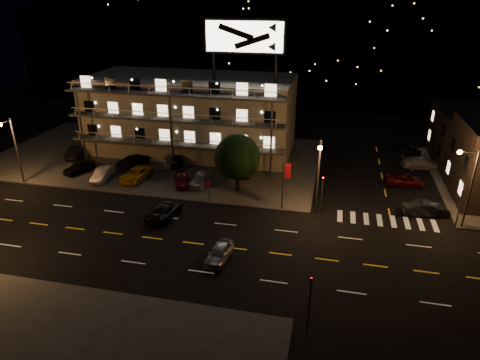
% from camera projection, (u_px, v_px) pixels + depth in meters
% --- Properties ---
extents(ground, '(140.00, 140.00, 0.00)m').
position_uv_depth(ground, '(214.00, 246.00, 38.53)').
color(ground, black).
rests_on(ground, ground).
extents(curb_nw, '(44.00, 24.00, 0.15)m').
position_uv_depth(curb_nw, '(156.00, 157.00, 59.16)').
color(curb_nw, '#333331').
rests_on(curb_nw, ground).
extents(motel, '(28.00, 13.80, 18.10)m').
position_uv_depth(motel, '(192.00, 114.00, 59.69)').
color(motel, gray).
rests_on(motel, ground).
extents(hill_backdrop, '(120.00, 25.00, 24.00)m').
position_uv_depth(hill_backdrop, '(271.00, 37.00, 96.46)').
color(hill_backdrop, black).
rests_on(hill_backdrop, ground).
extents(streetlight_nw, '(0.44, 1.92, 8.00)m').
position_uv_depth(streetlight_nw, '(13.00, 145.00, 48.83)').
color(streetlight_nw, '#2D2D30').
rests_on(streetlight_nw, ground).
extents(streetlight_nc, '(0.44, 1.92, 8.00)m').
position_uv_depth(streetlight_nc, '(319.00, 170.00, 41.90)').
color(streetlight_nc, '#2D2D30').
rests_on(streetlight_nc, ground).
extents(streetlight_ne, '(1.92, 0.44, 8.00)m').
position_uv_depth(streetlight_ne, '(468.00, 181.00, 39.49)').
color(streetlight_ne, '#2D2D30').
rests_on(streetlight_ne, ground).
extents(signal_nw, '(0.20, 0.27, 4.60)m').
position_uv_depth(signal_nw, '(322.00, 190.00, 43.27)').
color(signal_nw, '#2D2D30').
rests_on(signal_nw, ground).
extents(signal_sw, '(0.20, 0.27, 4.60)m').
position_uv_depth(signal_sw, '(310.00, 297.00, 28.10)').
color(signal_sw, '#2D2D30').
rests_on(signal_sw, ground).
extents(signal_ne, '(0.27, 0.20, 4.60)m').
position_uv_depth(signal_ne, '(460.00, 203.00, 40.66)').
color(signal_ne, '#2D2D30').
rests_on(signal_ne, ground).
extents(banner_north, '(0.83, 0.16, 6.40)m').
position_uv_depth(banner_north, '(284.00, 179.00, 43.62)').
color(banner_north, '#2D2D30').
rests_on(banner_north, ground).
extents(stop_sign, '(0.91, 0.11, 2.61)m').
position_uv_depth(stop_sign, '(209.00, 187.00, 46.09)').
color(stop_sign, '#2D2D30').
rests_on(stop_sign, ground).
extents(tree, '(5.28, 5.08, 6.65)m').
position_uv_depth(tree, '(237.00, 158.00, 47.31)').
color(tree, black).
rests_on(tree, curb_nw).
extents(lot_car_0, '(2.98, 4.54, 1.44)m').
position_uv_depth(lot_car_0, '(79.00, 167.00, 53.64)').
color(lot_car_0, black).
rests_on(lot_car_0, curb_nw).
extents(lot_car_1, '(1.83, 4.44, 1.43)m').
position_uv_depth(lot_car_1, '(103.00, 174.00, 51.47)').
color(lot_car_1, gray).
rests_on(lot_car_1, curb_nw).
extents(lot_car_2, '(2.97, 5.30, 1.40)m').
position_uv_depth(lot_car_2, '(136.00, 174.00, 51.48)').
color(lot_car_2, orange).
rests_on(lot_car_2, curb_nw).
extents(lot_car_3, '(3.27, 4.53, 1.22)m').
position_uv_depth(lot_car_3, '(182.00, 180.00, 50.19)').
color(lot_car_3, '#500B0E').
rests_on(lot_car_3, curb_nw).
extents(lot_car_4, '(1.90, 4.37, 1.47)m').
position_uv_depth(lot_car_4, '(200.00, 179.00, 50.09)').
color(lot_car_4, gray).
rests_on(lot_car_4, curb_nw).
extents(lot_car_5, '(2.32, 4.84, 1.53)m').
position_uv_depth(lot_car_5, '(77.00, 152.00, 58.47)').
color(lot_car_5, black).
rests_on(lot_car_5, curb_nw).
extents(lot_car_6, '(3.35, 5.30, 1.36)m').
position_uv_depth(lot_car_6, '(134.00, 160.00, 55.82)').
color(lot_car_6, black).
rests_on(lot_car_6, curb_nw).
extents(lot_car_7, '(3.63, 5.01, 1.35)m').
position_uv_depth(lot_car_7, '(171.00, 160.00, 55.99)').
color(lot_car_7, gray).
rests_on(lot_car_7, curb_nw).
extents(lot_car_8, '(3.03, 4.60, 1.45)m').
position_uv_depth(lot_car_8, '(177.00, 160.00, 55.69)').
color(lot_car_8, black).
rests_on(lot_car_8, curb_nw).
extents(lot_car_9, '(1.85, 3.85, 1.22)m').
position_uv_depth(lot_car_9, '(245.00, 171.00, 52.76)').
color(lot_car_9, '#500B0E').
rests_on(lot_car_9, curb_nw).
extents(side_car_0, '(4.85, 2.52, 1.52)m').
position_uv_depth(side_car_0, '(425.00, 208.00, 43.55)').
color(side_car_0, black).
rests_on(side_car_0, ground).
extents(side_car_1, '(4.60, 2.20, 1.27)m').
position_uv_depth(side_car_1, '(404.00, 180.00, 50.47)').
color(side_car_1, '#500B0E').
rests_on(side_car_1, ground).
extents(side_car_2, '(5.38, 2.81, 1.49)m').
position_uv_depth(side_car_2, '(422.00, 163.00, 55.13)').
color(side_car_2, gray).
rests_on(side_car_2, ground).
extents(side_car_3, '(4.46, 2.77, 1.42)m').
position_uv_depth(side_car_3, '(406.00, 147.00, 60.97)').
color(side_car_3, black).
rests_on(side_car_3, ground).
extents(road_car_east, '(2.02, 4.09, 1.34)m').
position_uv_depth(road_car_east, '(219.00, 253.00, 36.27)').
color(road_car_east, gray).
rests_on(road_car_east, ground).
extents(road_car_west, '(2.73, 5.15, 1.38)m').
position_uv_depth(road_car_west, '(165.00, 211.00, 43.25)').
color(road_car_west, black).
rests_on(road_car_west, ground).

